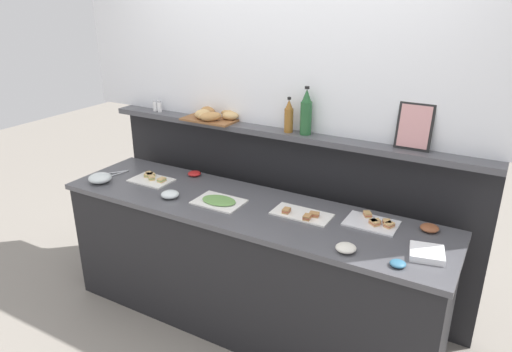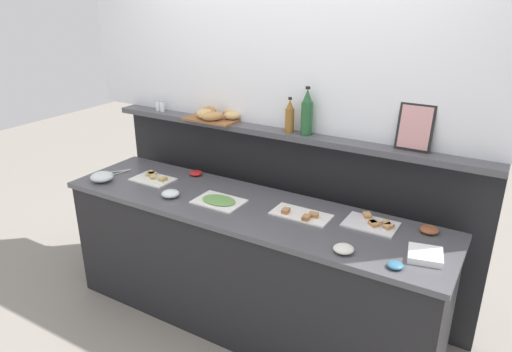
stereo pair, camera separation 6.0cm
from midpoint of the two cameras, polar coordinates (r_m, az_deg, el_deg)
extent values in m
plane|color=gray|center=(3.91, 3.09, -12.17)|extent=(12.00, 12.00, 0.00)
cube|color=black|center=(3.23, -1.64, -11.03)|extent=(2.54, 0.63, 0.86)
cube|color=#4C4C51|center=(3.02, -1.73, -3.90)|extent=(2.58, 0.67, 0.03)
cube|color=black|center=(3.53, 2.65, -4.48)|extent=(2.80, 0.08, 1.24)
cube|color=#4C4C51|center=(3.26, 2.44, 5.33)|extent=(2.80, 0.22, 0.04)
cube|color=white|center=(3.20, 3.25, 17.42)|extent=(3.40, 0.08, 1.32)
cube|color=white|center=(2.90, 4.95, -4.61)|extent=(0.36, 0.18, 0.01)
cube|color=#AD7A47|center=(2.83, 5.59, -5.07)|extent=(0.05, 0.06, 0.01)
cube|color=#B24738|center=(2.83, 5.59, -4.93)|extent=(0.05, 0.06, 0.01)
cube|color=#AD7A47|center=(2.82, 5.60, -4.78)|extent=(0.05, 0.06, 0.01)
cube|color=#AD7A47|center=(2.90, 3.08, -4.32)|extent=(0.05, 0.06, 0.01)
cube|color=#B24738|center=(2.90, 3.09, -4.17)|extent=(0.05, 0.06, 0.01)
cube|color=#AD7A47|center=(2.89, 3.09, -4.03)|extent=(0.05, 0.06, 0.01)
cube|color=#AD7A47|center=(2.87, 6.43, -4.76)|extent=(0.06, 0.05, 0.01)
cube|color=#B24738|center=(2.86, 6.44, -4.61)|extent=(0.06, 0.05, 0.01)
cube|color=#AD7A47|center=(2.86, 6.44, -4.47)|extent=(0.06, 0.05, 0.01)
cube|color=white|center=(3.48, -12.97, -0.51)|extent=(0.30, 0.20, 0.01)
cube|color=tan|center=(3.53, -13.02, 0.00)|extent=(0.06, 0.07, 0.01)
cube|color=#66994C|center=(3.52, -13.03, 0.12)|extent=(0.06, 0.07, 0.01)
cube|color=tan|center=(3.52, -13.04, 0.24)|extent=(0.06, 0.07, 0.01)
cube|color=tan|center=(3.42, -11.76, -0.58)|extent=(0.04, 0.06, 0.01)
cube|color=#66994C|center=(3.42, -11.77, -0.45)|extent=(0.04, 0.06, 0.01)
cube|color=tan|center=(3.42, -11.78, -0.33)|extent=(0.04, 0.06, 0.01)
cube|color=tan|center=(3.48, -12.93, -0.33)|extent=(0.07, 0.07, 0.01)
cube|color=#66994C|center=(3.47, -12.94, -0.21)|extent=(0.07, 0.07, 0.01)
cube|color=tan|center=(3.47, -12.96, -0.08)|extent=(0.07, 0.07, 0.01)
cube|color=tan|center=(3.53, -13.28, -0.02)|extent=(0.07, 0.06, 0.01)
cube|color=#66994C|center=(3.52, -13.29, 0.10)|extent=(0.07, 0.06, 0.01)
cube|color=tan|center=(3.52, -13.30, 0.22)|extent=(0.07, 0.06, 0.01)
cube|color=tan|center=(3.55, -13.17, 0.13)|extent=(0.07, 0.06, 0.01)
cube|color=#66994C|center=(3.55, -13.19, 0.25)|extent=(0.07, 0.06, 0.01)
cube|color=tan|center=(3.55, -13.20, 0.37)|extent=(0.07, 0.06, 0.01)
cube|color=silver|center=(2.86, 13.13, -5.55)|extent=(0.30, 0.21, 0.01)
cube|color=tan|center=(2.83, 13.44, -5.63)|extent=(0.07, 0.07, 0.01)
cube|color=#B24738|center=(2.83, 13.46, -5.49)|extent=(0.07, 0.07, 0.01)
cube|color=tan|center=(2.82, 13.47, -5.34)|extent=(0.07, 0.07, 0.01)
cube|color=tan|center=(2.84, 13.56, -5.51)|extent=(0.07, 0.07, 0.01)
cube|color=#B24738|center=(2.84, 13.57, -5.37)|extent=(0.07, 0.07, 0.01)
cube|color=tan|center=(2.83, 13.58, -5.23)|extent=(0.07, 0.07, 0.01)
cube|color=tan|center=(2.85, 14.89, -5.58)|extent=(0.06, 0.07, 0.01)
cube|color=#B24738|center=(2.84, 14.91, -5.43)|extent=(0.06, 0.07, 0.01)
cube|color=tan|center=(2.84, 14.92, -5.29)|extent=(0.06, 0.07, 0.01)
cube|color=tan|center=(2.92, 12.69, -4.65)|extent=(0.06, 0.07, 0.01)
cube|color=#B24738|center=(2.92, 12.70, -4.51)|extent=(0.06, 0.07, 0.01)
cube|color=tan|center=(2.91, 12.72, -4.37)|extent=(0.06, 0.07, 0.01)
cube|color=tan|center=(2.82, 15.14, -5.85)|extent=(0.06, 0.07, 0.01)
cube|color=#B24738|center=(2.82, 15.16, -5.71)|extent=(0.06, 0.07, 0.01)
cube|color=tan|center=(2.82, 15.17, -5.56)|extent=(0.06, 0.07, 0.01)
cube|color=white|center=(3.06, -5.04, -3.13)|extent=(0.31, 0.22, 0.01)
ellipsoid|color=#66994C|center=(3.06, -5.04, -2.94)|extent=(0.24, 0.16, 0.01)
ellipsoid|color=silver|center=(3.17, -10.84, -2.18)|extent=(0.12, 0.12, 0.05)
ellipsoid|color=#E5CC66|center=(3.17, -10.83, -2.32)|extent=(0.09, 0.09, 0.03)
ellipsoid|color=silver|center=(3.54, -18.71, -0.23)|extent=(0.16, 0.16, 0.07)
ellipsoid|color=#F28C4C|center=(3.55, -18.69, -0.40)|extent=(0.13, 0.13, 0.04)
ellipsoid|color=silver|center=(2.54, 10.10, -8.51)|extent=(0.11, 0.11, 0.04)
ellipsoid|color=teal|center=(2.48, 16.04, -10.10)|extent=(0.08, 0.08, 0.03)
ellipsoid|color=red|center=(3.51, -7.91, 0.29)|extent=(0.10, 0.10, 0.03)
ellipsoid|color=brown|center=(2.87, 19.60, -5.91)|extent=(0.11, 0.11, 0.04)
cylinder|color=#B7BABF|center=(3.66, -16.73, 0.25)|extent=(0.05, 0.18, 0.01)
cylinder|color=#B7BABF|center=(3.69, -16.94, 0.42)|extent=(0.11, 0.15, 0.01)
sphere|color=#B7BABF|center=(3.70, -15.58, 0.63)|extent=(0.01, 0.01, 0.01)
cube|color=white|center=(2.60, 19.26, -8.76)|extent=(0.20, 0.20, 0.03)
cylinder|color=#8E5B23|center=(3.17, 3.42, 6.69)|extent=(0.06, 0.06, 0.16)
cone|color=#8E5B23|center=(3.14, 3.46, 8.63)|extent=(0.05, 0.05, 0.06)
cylinder|color=black|center=(3.13, 3.48, 9.32)|extent=(0.02, 0.02, 0.02)
cylinder|color=#23562D|center=(3.12, 5.48, 6.93)|extent=(0.08, 0.08, 0.22)
cone|color=#23562D|center=(3.08, 5.58, 9.63)|extent=(0.06, 0.06, 0.08)
cylinder|color=black|center=(3.07, 5.61, 10.54)|extent=(0.03, 0.03, 0.02)
cylinder|color=white|center=(3.82, -12.48, 8.18)|extent=(0.03, 0.03, 0.08)
cylinder|color=#B7BABF|center=(3.81, -12.54, 8.82)|extent=(0.03, 0.03, 0.01)
cylinder|color=white|center=(3.79, -11.98, 8.12)|extent=(0.03, 0.03, 0.08)
cylinder|color=#B7BABF|center=(3.78, -12.03, 8.76)|extent=(0.03, 0.03, 0.01)
cube|color=brown|center=(3.50, -5.84, 6.86)|extent=(0.40, 0.26, 0.02)
ellipsoid|color=tan|center=(3.48, -3.63, 7.45)|extent=(0.13, 0.14, 0.06)
ellipsoid|color=tan|center=(3.52, -4.00, 7.63)|extent=(0.18, 0.16, 0.06)
ellipsoid|color=#B7844C|center=(3.41, -5.98, 7.14)|extent=(0.17, 0.18, 0.07)
ellipsoid|color=tan|center=(3.43, -3.61, 7.25)|extent=(0.14, 0.12, 0.06)
ellipsoid|color=tan|center=(3.48, -6.88, 7.42)|extent=(0.15, 0.15, 0.07)
ellipsoid|color=tan|center=(3.48, -7.17, 7.30)|extent=(0.15, 0.13, 0.05)
ellipsoid|color=#AD7A47|center=(3.57, -6.30, 7.80)|extent=(0.15, 0.12, 0.06)
cube|color=black|center=(2.94, 18.00, 5.69)|extent=(0.21, 0.06, 0.28)
cube|color=#CC8C8C|center=(2.94, 17.97, 5.68)|extent=(0.18, 0.05, 0.25)
camera|label=1|loc=(0.03, -90.57, -0.22)|focal=33.23mm
camera|label=2|loc=(0.03, 89.43, 0.22)|focal=33.23mm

